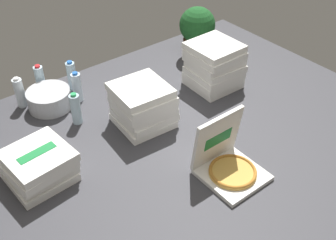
{
  "coord_description": "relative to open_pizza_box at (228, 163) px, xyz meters",
  "views": [
    {
      "loc": [
        -1.25,
        -1.53,
        1.75
      ],
      "look_at": [
        0.03,
        0.1,
        0.14
      ],
      "focal_mm": 44.18,
      "sensor_mm": 36.0,
      "label": 1
    }
  ],
  "objects": [
    {
      "name": "potted_plant",
      "position": [
        0.8,
        1.19,
        0.15
      ],
      "size": [
        0.3,
        0.3,
        0.43
      ],
      "color": "#513323",
      "rests_on": "ground_plane"
    },
    {
      "name": "water_bottle_4",
      "position": [
        -0.5,
        1.47,
        0.03
      ],
      "size": [
        0.07,
        0.07,
        0.24
      ],
      "color": "silver",
      "rests_on": "ground_plane"
    },
    {
      "name": "water_bottle_1",
      "position": [
        -0.46,
        0.98,
        0.03
      ],
      "size": [
        0.07,
        0.07,
        0.24
      ],
      "color": "silver",
      "rests_on": "ground_plane"
    },
    {
      "name": "water_bottle_2",
      "position": [
        -0.29,
        1.37,
        0.03
      ],
      "size": [
        0.07,
        0.07,
        0.24
      ],
      "color": "silver",
      "rests_on": "ground_plane"
    },
    {
      "name": "ground_plane",
      "position": [
        -0.11,
        0.37,
        -0.09
      ],
      "size": [
        3.2,
        2.4,
        0.02
      ],
      "primitive_type": "cube",
      "color": "#38383D"
    },
    {
      "name": "open_pizza_box",
      "position": [
        0.0,
        0.0,
        0.0
      ],
      "size": [
        0.34,
        0.35,
        0.37
      ],
      "color": "white",
      "rests_on": "ground_plane"
    },
    {
      "name": "pizza_stack_right_far",
      "position": [
        -0.11,
        0.69,
        0.07
      ],
      "size": [
        0.38,
        0.38,
        0.29
      ],
      "color": "white",
      "rests_on": "ground_plane"
    },
    {
      "name": "water_bottle_3",
      "position": [
        -0.33,
        1.21,
        0.03
      ],
      "size": [
        0.07,
        0.07,
        0.24
      ],
      "color": "silver",
      "rests_on": "ground_plane"
    },
    {
      "name": "water_bottle_0",
      "position": [
        -0.68,
        1.4,
        0.03
      ],
      "size": [
        0.07,
        0.07,
        0.24
      ],
      "color": "white",
      "rests_on": "ground_plane"
    },
    {
      "name": "ice_bucket",
      "position": [
        -0.53,
        1.26,
        -0.01
      ],
      "size": [
        0.31,
        0.31,
        0.13
      ],
      "primitive_type": "cylinder",
      "color": "#B7BABF",
      "rests_on": "ground_plane"
    },
    {
      "name": "pizza_stack_center_near",
      "position": [
        -0.89,
        0.64,
        0.02
      ],
      "size": [
        0.39,
        0.39,
        0.2
      ],
      "color": "white",
      "rests_on": "ground_plane"
    },
    {
      "name": "pizza_stack_right_near",
      "position": [
        0.58,
        0.75,
        0.09
      ],
      "size": [
        0.38,
        0.38,
        0.34
      ],
      "color": "white",
      "rests_on": "ground_plane"
    }
  ]
}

